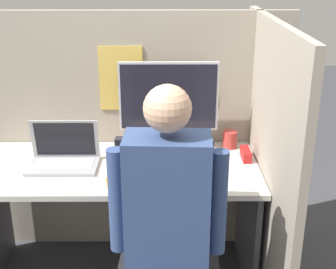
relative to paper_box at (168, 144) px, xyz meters
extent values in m
cube|color=gray|center=(-0.29, 0.15, -0.01)|extent=(2.05, 0.04, 1.52)
cube|color=gold|center=(-0.28, 0.12, 0.36)|extent=(0.26, 0.01, 0.38)
cube|color=#F4EA66|center=(0.25, 0.12, 0.25)|extent=(0.07, 0.01, 0.07)
cube|color=gray|center=(0.52, -0.29, -0.01)|extent=(0.04, 1.33, 1.52)
cube|color=beige|center=(-0.29, -0.22, -0.05)|extent=(1.55, 0.69, 0.03)
cube|color=#4C4C51|center=(0.46, -0.22, -0.42)|extent=(0.03, 0.59, 0.70)
cube|color=red|center=(0.00, 0.00, 0.00)|extent=(0.32, 0.21, 0.08)
cylinder|color=#B2B2B7|center=(0.00, 0.00, 0.05)|extent=(0.20, 0.20, 0.01)
cylinder|color=#B2B2B7|center=(0.00, 0.00, 0.08)|extent=(0.04, 0.04, 0.05)
cube|color=#B2B2B7|center=(0.00, 0.00, 0.29)|extent=(0.57, 0.02, 0.40)
cube|color=black|center=(0.00, -0.01, 0.29)|extent=(0.54, 0.00, 0.38)
cube|color=#99999E|center=(-0.57, -0.25, -0.03)|extent=(0.37, 0.23, 0.02)
cube|color=silver|center=(-0.57, -0.23, -0.02)|extent=(0.32, 0.13, 0.00)
cube|color=#99999E|center=(-0.57, -0.15, 0.09)|extent=(0.37, 0.04, 0.23)
cube|color=black|center=(-0.57, -0.16, 0.09)|extent=(0.33, 0.03, 0.20)
ellipsoid|color=gray|center=(-0.26, -0.33, -0.02)|extent=(0.06, 0.06, 0.03)
cube|color=#A31919|center=(0.44, -0.13, -0.01)|extent=(0.05, 0.14, 0.06)
cone|color=orange|center=(-0.30, -0.49, -0.02)|extent=(0.04, 0.10, 0.04)
cylinder|color=green|center=(-0.30, -0.43, -0.02)|extent=(0.02, 0.02, 0.02)
cube|color=black|center=(-0.02, -0.63, 0.00)|extent=(0.44, 0.07, 0.56)
cube|color=#334775|center=(-0.01, -0.89, 0.11)|extent=(0.35, 0.22, 0.57)
sphere|color=#D8A884|center=(-0.01, -0.89, 0.51)|extent=(0.18, 0.18, 0.18)
cylinder|color=#334775|center=(-0.22, -0.88, 0.11)|extent=(0.07, 0.07, 0.45)
cylinder|color=#334775|center=(0.19, -0.90, 0.11)|extent=(0.07, 0.07, 0.45)
cylinder|color=#A3332D|center=(0.37, 0.04, 0.01)|extent=(0.09, 0.09, 0.10)
camera|label=1|loc=(-0.02, -2.55, 1.05)|focal=50.00mm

